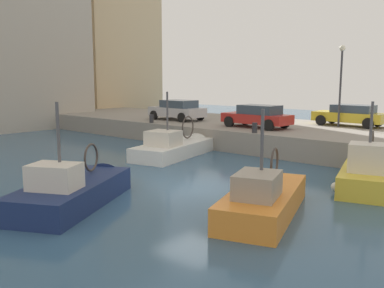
{
  "coord_description": "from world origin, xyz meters",
  "views": [
    {
      "loc": [
        -11.83,
        -10.14,
        4.1
      ],
      "look_at": [
        2.2,
        2.0,
        1.2
      ],
      "focal_mm": 39.34,
      "sensor_mm": 36.0,
      "label": 1
    }
  ],
  "objects_px": {
    "mooring_bollard_south": "(255,128)",
    "fishing_boat_white": "(177,153)",
    "mooring_bollard_mid": "(151,119)",
    "quay_streetlamp": "(341,72)",
    "parked_car_silver": "(177,110)",
    "parked_car_red": "(257,116)",
    "fishing_boat_navy": "(78,199)",
    "fishing_boat_yellow": "(368,182)",
    "parked_car_yellow": "(350,115)",
    "fishing_boat_orange": "(266,208)"
  },
  "relations": [
    {
      "from": "fishing_boat_white",
      "to": "quay_streetlamp",
      "type": "xyz_separation_m",
      "value": [
        8.44,
        -5.42,
        4.34
      ]
    },
    {
      "from": "parked_car_silver",
      "to": "mooring_bollard_south",
      "type": "bearing_deg",
      "value": -107.33
    },
    {
      "from": "parked_car_yellow",
      "to": "fishing_boat_orange",
      "type": "bearing_deg",
      "value": -168.62
    },
    {
      "from": "fishing_boat_white",
      "to": "parked_car_red",
      "type": "bearing_deg",
      "value": -20.67
    },
    {
      "from": "fishing_boat_navy",
      "to": "parked_car_red",
      "type": "relative_size",
      "value": 1.43
    },
    {
      "from": "parked_car_red",
      "to": "parked_car_yellow",
      "type": "bearing_deg",
      "value": -40.64
    },
    {
      "from": "parked_car_yellow",
      "to": "quay_streetlamp",
      "type": "distance_m",
      "value": 2.79
    },
    {
      "from": "fishing_boat_yellow",
      "to": "parked_car_yellow",
      "type": "height_order",
      "value": "fishing_boat_yellow"
    },
    {
      "from": "parked_car_red",
      "to": "fishing_boat_orange",
      "type": "bearing_deg",
      "value": -146.45
    },
    {
      "from": "fishing_boat_white",
      "to": "fishing_boat_yellow",
      "type": "distance_m",
      "value": 10.02
    },
    {
      "from": "fishing_boat_white",
      "to": "mooring_bollard_south",
      "type": "xyz_separation_m",
      "value": [
        2.79,
        -3.09,
        1.36
      ]
    },
    {
      "from": "fishing_boat_navy",
      "to": "mooring_bollard_mid",
      "type": "height_order",
      "value": "fishing_boat_navy"
    },
    {
      "from": "fishing_boat_white",
      "to": "parked_car_red",
      "type": "relative_size",
      "value": 1.55
    },
    {
      "from": "fishing_boat_navy",
      "to": "mooring_bollard_mid",
      "type": "bearing_deg",
      "value": 36.25
    },
    {
      "from": "fishing_boat_orange",
      "to": "fishing_boat_navy",
      "type": "relative_size",
      "value": 0.99
    },
    {
      "from": "mooring_bollard_south",
      "to": "fishing_boat_white",
      "type": "bearing_deg",
      "value": 132.01
    },
    {
      "from": "fishing_boat_orange",
      "to": "quay_streetlamp",
      "type": "relative_size",
      "value": 1.24
    },
    {
      "from": "parked_car_yellow",
      "to": "mooring_bollard_south",
      "type": "xyz_separation_m",
      "value": [
        -6.68,
        2.64,
        -0.41
      ]
    },
    {
      "from": "fishing_boat_orange",
      "to": "fishing_boat_yellow",
      "type": "distance_m",
      "value": 5.6
    },
    {
      "from": "mooring_bollard_south",
      "to": "quay_streetlamp",
      "type": "relative_size",
      "value": 0.11
    },
    {
      "from": "parked_car_yellow",
      "to": "quay_streetlamp",
      "type": "relative_size",
      "value": 0.89
    },
    {
      "from": "parked_car_silver",
      "to": "parked_car_red",
      "type": "height_order",
      "value": "parked_car_silver"
    },
    {
      "from": "fishing_boat_white",
      "to": "quay_streetlamp",
      "type": "bearing_deg",
      "value": -32.73
    },
    {
      "from": "fishing_boat_navy",
      "to": "fishing_boat_yellow",
      "type": "bearing_deg",
      "value": -37.03
    },
    {
      "from": "fishing_boat_orange",
      "to": "fishing_boat_navy",
      "type": "bearing_deg",
      "value": 121.89
    },
    {
      "from": "mooring_bollard_mid",
      "to": "quay_streetlamp",
      "type": "distance_m",
      "value": 12.14
    },
    {
      "from": "mooring_bollard_south",
      "to": "mooring_bollard_mid",
      "type": "bearing_deg",
      "value": 90.0
    },
    {
      "from": "mooring_bollard_mid",
      "to": "parked_car_yellow",
      "type": "bearing_deg",
      "value": -57.88
    },
    {
      "from": "fishing_boat_yellow",
      "to": "quay_streetlamp",
      "type": "height_order",
      "value": "quay_streetlamp"
    },
    {
      "from": "fishing_boat_navy",
      "to": "parked_car_yellow",
      "type": "height_order",
      "value": "fishing_boat_navy"
    },
    {
      "from": "fishing_boat_white",
      "to": "mooring_bollard_mid",
      "type": "xyz_separation_m",
      "value": [
        2.79,
        4.91,
        1.36
      ]
    },
    {
      "from": "parked_car_silver",
      "to": "quay_streetlamp",
      "type": "xyz_separation_m",
      "value": [
        3.16,
        -10.3,
        2.53
      ]
    },
    {
      "from": "fishing_boat_yellow",
      "to": "parked_car_red",
      "type": "height_order",
      "value": "fishing_boat_yellow"
    },
    {
      "from": "fishing_boat_white",
      "to": "quay_streetlamp",
      "type": "relative_size",
      "value": 1.35
    },
    {
      "from": "fishing_boat_white",
      "to": "parked_car_silver",
      "type": "bearing_deg",
      "value": 42.75
    },
    {
      "from": "fishing_boat_yellow",
      "to": "parked_car_silver",
      "type": "distance_m",
      "value": 15.86
    },
    {
      "from": "fishing_boat_navy",
      "to": "quay_streetlamp",
      "type": "distance_m",
      "value": 17.7
    },
    {
      "from": "fishing_boat_navy",
      "to": "mooring_bollard_south",
      "type": "height_order",
      "value": "fishing_boat_navy"
    },
    {
      "from": "fishing_boat_orange",
      "to": "parked_car_yellow",
      "type": "xyz_separation_m",
      "value": [
        14.79,
        2.98,
        1.77
      ]
    },
    {
      "from": "quay_streetlamp",
      "to": "parked_car_yellow",
      "type": "bearing_deg",
      "value": -16.73
    },
    {
      "from": "parked_car_silver",
      "to": "mooring_bollard_south",
      "type": "xyz_separation_m",
      "value": [
        -2.49,
        -7.97,
        -0.45
      ]
    },
    {
      "from": "mooring_bollard_mid",
      "to": "quay_streetlamp",
      "type": "xyz_separation_m",
      "value": [
        5.65,
        -10.33,
        2.98
      ]
    },
    {
      "from": "parked_car_red",
      "to": "mooring_bollard_mid",
      "type": "height_order",
      "value": "parked_car_red"
    },
    {
      "from": "fishing_boat_orange",
      "to": "parked_car_red",
      "type": "xyz_separation_m",
      "value": [
        10.3,
        6.83,
        1.78
      ]
    },
    {
      "from": "parked_car_yellow",
      "to": "quay_streetlamp",
      "type": "height_order",
      "value": "quay_streetlamp"
    },
    {
      "from": "fishing_boat_navy",
      "to": "parked_car_yellow",
      "type": "relative_size",
      "value": 1.41
    },
    {
      "from": "fishing_boat_orange",
      "to": "fishing_boat_yellow",
      "type": "xyz_separation_m",
      "value": [
        5.44,
        -1.31,
        0.03
      ]
    },
    {
      "from": "fishing_boat_yellow",
      "to": "parked_car_red",
      "type": "distance_m",
      "value": 9.64
    },
    {
      "from": "mooring_bollard_south",
      "to": "parked_car_red",
      "type": "bearing_deg",
      "value": 29.08
    },
    {
      "from": "parked_car_red",
      "to": "quay_streetlamp",
      "type": "relative_size",
      "value": 0.87
    }
  ]
}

